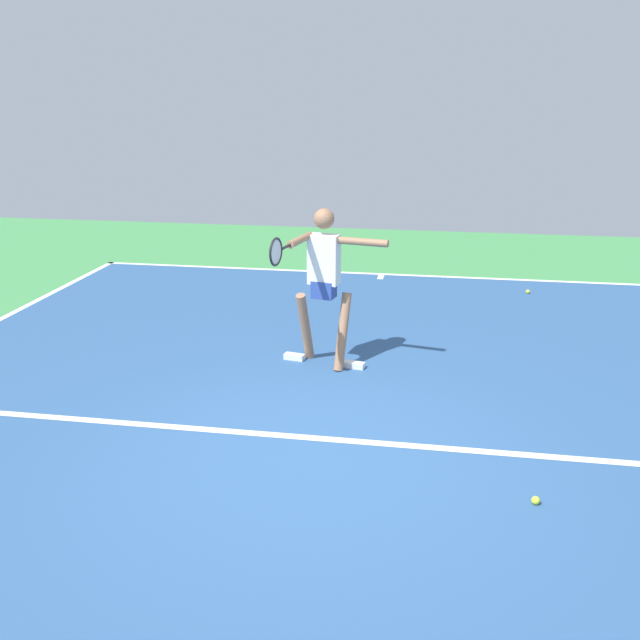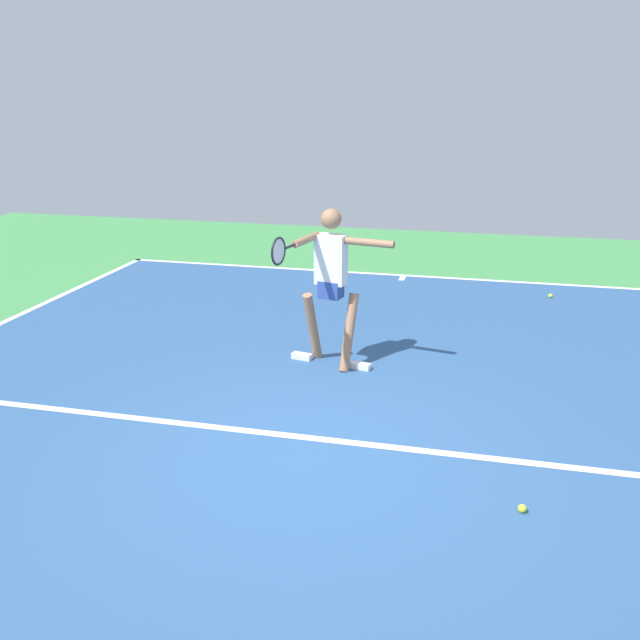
% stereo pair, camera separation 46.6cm
% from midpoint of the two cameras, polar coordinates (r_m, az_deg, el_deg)
% --- Properties ---
extents(ground_plane, '(21.65, 21.65, 0.00)m').
position_cam_midpoint_polar(ground_plane, '(6.32, 1.02, -10.97)').
color(ground_plane, '#428E4C').
extents(court_surface, '(10.15, 13.33, 0.00)m').
position_cam_midpoint_polar(court_surface, '(6.32, 1.02, -10.96)').
color(court_surface, '#2D5484').
rests_on(court_surface, ground_plane).
extents(court_line_baseline_near, '(10.15, 0.10, 0.01)m').
position_cam_midpoint_polar(court_line_baseline_near, '(12.46, 7.76, 3.54)').
color(court_line_baseline_near, white).
rests_on(court_line_baseline_near, ground_plane).
extents(court_line_service, '(7.61, 0.10, 0.01)m').
position_cam_midpoint_polar(court_line_service, '(6.64, 1.73, -9.46)').
color(court_line_service, white).
rests_on(court_line_service, ground_plane).
extents(court_line_centre_mark, '(0.10, 0.30, 0.01)m').
position_cam_midpoint_polar(court_line_centre_mark, '(12.27, 7.66, 3.32)').
color(court_line_centre_mark, white).
rests_on(court_line_centre_mark, ground_plane).
extents(tennis_player, '(1.22, 1.26, 1.84)m').
position_cam_midpoint_polar(tennis_player, '(8.01, 2.48, 3.44)').
color(tennis_player, '#9E7051').
rests_on(tennis_player, ground_plane).
extents(tennis_ball_far_corner, '(0.07, 0.07, 0.07)m').
position_cam_midpoint_polar(tennis_ball_far_corner, '(5.85, 18.11, -14.14)').
color(tennis_ball_far_corner, '#CCE033').
rests_on(tennis_ball_far_corner, ground_plane).
extents(tennis_ball_near_service_line, '(0.07, 0.07, 0.07)m').
position_cam_midpoint_polar(tennis_ball_near_service_line, '(11.62, 19.00, 1.83)').
color(tennis_ball_near_service_line, '#C6E53D').
rests_on(tennis_ball_near_service_line, ground_plane).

